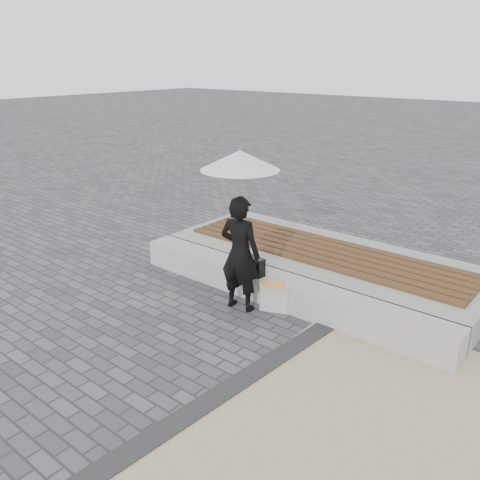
# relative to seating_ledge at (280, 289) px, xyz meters

# --- Properties ---
(ground) EXTENTS (80.00, 80.00, 0.00)m
(ground) POSITION_rel_seating_ledge_xyz_m (0.00, -1.60, -0.20)
(ground) COLOR #535258
(ground) RESTS_ON ground
(edging_band) EXTENTS (0.61, 5.20, 0.04)m
(edging_band) POSITION_rel_seating_ledge_xyz_m (0.75, -2.10, -0.18)
(edging_band) COLOR #2B2B2D
(edging_band) RESTS_ON ground
(seating_ledge) EXTENTS (5.00, 0.45, 0.40)m
(seating_ledge) POSITION_rel_seating_ledge_xyz_m (0.00, 0.00, 0.00)
(seating_ledge) COLOR #ACACA7
(seating_ledge) RESTS_ON ground
(timber_platform) EXTENTS (5.00, 2.00, 0.40)m
(timber_platform) POSITION_rel_seating_ledge_xyz_m (0.00, 1.20, 0.00)
(timber_platform) COLOR #9D9D98
(timber_platform) RESTS_ON ground
(timber_decking) EXTENTS (4.60, 1.20, 0.04)m
(timber_decking) POSITION_rel_seating_ledge_xyz_m (0.00, 1.20, 0.22)
(timber_decking) COLOR brown
(timber_decking) RESTS_ON timber_platform
(woman) EXTENTS (0.64, 0.47, 1.61)m
(woman) POSITION_rel_seating_ledge_xyz_m (-0.34, -0.48, 0.60)
(woman) COLOR black
(woman) RESTS_ON ground
(parasol) EXTENTS (1.02, 1.02, 1.30)m
(parasol) POSITION_rel_seating_ledge_xyz_m (-0.34, -0.48, 1.87)
(parasol) COLOR #A7A7AB
(parasol) RESTS_ON ground
(handbag) EXTENTS (0.39, 0.19, 0.26)m
(handbag) POSITION_rel_seating_ledge_xyz_m (-0.35, -0.17, 0.33)
(handbag) COLOR black
(handbag) RESTS_ON seating_ledge
(canvas_tote) EXTENTS (0.42, 0.30, 0.41)m
(canvas_tote) POSITION_rel_seating_ledge_xyz_m (0.08, -0.24, 0.01)
(canvas_tote) COLOR #B8B8B4
(canvas_tote) RESTS_ON ground
(magazine) EXTENTS (0.35, 0.31, 0.01)m
(magazine) POSITION_rel_seating_ledge_xyz_m (0.08, -0.29, 0.22)
(magazine) COLOR #FF5936
(magazine) RESTS_ON canvas_tote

